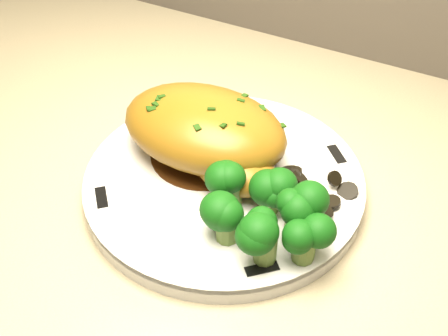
% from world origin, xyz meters
% --- Properties ---
extents(plate, '(0.35, 0.35, 0.02)m').
position_xyz_m(plate, '(0.15, 1.67, 0.91)').
color(plate, silver).
rests_on(plate, counter).
extents(rim_accent_0, '(0.03, 0.03, 0.00)m').
position_xyz_m(rim_accent_0, '(0.24, 1.75, 0.92)').
color(rim_accent_0, black).
rests_on(rim_accent_0, plate).
extents(rim_accent_1, '(0.03, 0.03, 0.00)m').
position_xyz_m(rim_accent_1, '(0.07, 1.76, 0.92)').
color(rim_accent_1, black).
rests_on(rim_accent_1, plate).
extents(rim_accent_2, '(0.03, 0.03, 0.00)m').
position_xyz_m(rim_accent_2, '(0.07, 1.59, 0.92)').
color(rim_accent_2, black).
rests_on(rim_accent_2, plate).
extents(rim_accent_3, '(0.03, 0.03, 0.00)m').
position_xyz_m(rim_accent_3, '(0.23, 1.59, 0.92)').
color(rim_accent_3, black).
rests_on(rim_accent_3, plate).
extents(gravy_pool, '(0.11, 0.11, 0.00)m').
position_xyz_m(gravy_pool, '(0.12, 1.69, 0.92)').
color(gravy_pool, '#321909').
rests_on(gravy_pool, plate).
extents(chicken_breast, '(0.17, 0.12, 0.07)m').
position_xyz_m(chicken_breast, '(0.13, 1.69, 0.95)').
color(chicken_breast, '#8F6118').
rests_on(chicken_breast, plate).
extents(mushroom_pile, '(0.08, 0.06, 0.02)m').
position_xyz_m(mushroom_pile, '(0.22, 1.69, 0.93)').
color(mushroom_pile, black).
rests_on(mushroom_pile, plate).
extents(broccoli_florets, '(0.11, 0.08, 0.05)m').
position_xyz_m(broccoli_florets, '(0.22, 1.62, 0.95)').
color(broccoli_florets, '#5B7732').
rests_on(broccoli_florets, plate).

